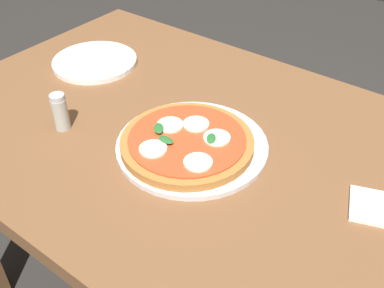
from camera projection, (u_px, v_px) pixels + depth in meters
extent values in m
cube|color=brown|center=(188.00, 138.00, 1.05)|extent=(1.25, 0.83, 0.04)
cube|color=brown|center=(129.00, 117.00, 1.74)|extent=(0.07, 0.07, 0.68)
cylinder|color=silver|center=(192.00, 145.00, 0.98)|extent=(0.32, 0.32, 0.01)
cylinder|color=#B27033|center=(187.00, 143.00, 0.97)|extent=(0.28, 0.28, 0.02)
cylinder|color=#CC4723|center=(187.00, 139.00, 0.96)|extent=(0.25, 0.25, 0.00)
cylinder|color=white|center=(170.00, 125.00, 0.99)|extent=(0.06, 0.06, 0.00)
cylinder|color=white|center=(153.00, 149.00, 0.92)|extent=(0.06, 0.06, 0.00)
cylinder|color=white|center=(198.00, 162.00, 0.89)|extent=(0.06, 0.06, 0.00)
cylinder|color=white|center=(217.00, 138.00, 0.95)|extent=(0.06, 0.06, 0.00)
cylinder|color=white|center=(196.00, 124.00, 0.99)|extent=(0.06, 0.06, 0.00)
ellipsoid|color=#286B2D|center=(166.00, 140.00, 0.94)|extent=(0.04, 0.02, 0.00)
ellipsoid|color=#286B2D|center=(211.00, 138.00, 0.95)|extent=(0.03, 0.04, 0.00)
ellipsoid|color=#286B2D|center=(159.00, 128.00, 0.97)|extent=(0.04, 0.04, 0.00)
cylinder|color=white|center=(95.00, 62.00, 1.28)|extent=(0.23, 0.23, 0.01)
cylinder|color=#B2B7AD|center=(61.00, 114.00, 1.02)|extent=(0.03, 0.03, 0.08)
cylinder|color=silver|center=(57.00, 97.00, 0.99)|extent=(0.03, 0.03, 0.01)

